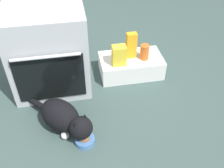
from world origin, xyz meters
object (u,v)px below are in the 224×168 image
at_px(oven, 49,48).
at_px(juice_carton, 131,45).
at_px(pantry_cabinet, 131,66).
at_px(sauce_jar, 145,52).
at_px(food_bowl, 85,140).
at_px(snack_bag, 119,55).
at_px(cat, 64,117).

xyz_separation_m(oven, juice_carton, (0.71, 0.02, -0.06)).
relative_size(pantry_cabinet, sauce_jar, 4.10).
distance_m(food_bowl, snack_bag, 0.80).
bearing_deg(juice_carton, food_bowl, -124.26).
distance_m(oven, sauce_jar, 0.83).
height_order(sauce_jar, juice_carton, juice_carton).
xyz_separation_m(pantry_cabinet, juice_carton, (-0.00, 0.02, 0.21)).
xyz_separation_m(cat, snack_bag, (0.51, 0.51, 0.14)).
height_order(cat, juice_carton, juice_carton).
xyz_separation_m(cat, juice_carton, (0.64, 0.60, 0.17)).
relative_size(pantry_cabinet, snack_bag, 3.19).
bearing_deg(cat, snack_bag, 93.83).
relative_size(pantry_cabinet, cat, 0.98).
relative_size(cat, snack_bag, 3.25).
bearing_deg(food_bowl, juice_carton, 55.74).
distance_m(oven, food_bowl, 0.83).
bearing_deg(oven, snack_bag, -6.78).
bearing_deg(food_bowl, oven, 105.61).
bearing_deg(juice_carton, snack_bag, -144.99).
height_order(sauce_jar, snack_bag, snack_bag).
bearing_deg(sauce_jar, oven, 177.83).
relative_size(cat, sauce_jar, 4.18).
distance_m(oven, juice_carton, 0.72).
xyz_separation_m(food_bowl, juice_carton, (0.51, 0.75, 0.27)).
bearing_deg(pantry_cabinet, juice_carton, 93.34).
height_order(snack_bag, juice_carton, juice_carton).
bearing_deg(sauce_jar, food_bowl, -131.76).
height_order(cat, snack_bag, snack_bag).
height_order(oven, food_bowl, oven).
distance_m(pantry_cabinet, snack_bag, 0.23).
relative_size(pantry_cabinet, food_bowl, 4.01).
height_order(cat, sauce_jar, sauce_jar).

